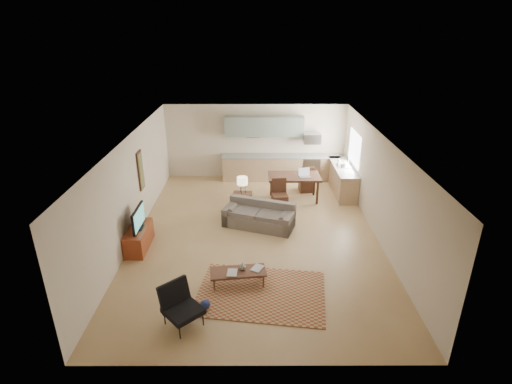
{
  "coord_description": "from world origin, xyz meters",
  "views": [
    {
      "loc": [
        -0.02,
        -9.55,
        5.38
      ],
      "look_at": [
        0.0,
        0.3,
        1.15
      ],
      "focal_mm": 28.0,
      "sensor_mm": 36.0,
      "label": 1
    }
  ],
  "objects_px": {
    "console_table": "(243,203)",
    "tv_credenza": "(139,238)",
    "armchair": "(183,307)",
    "dining_table": "(294,188)",
    "sofa": "(259,215)",
    "coffee_table": "(238,278)"
  },
  "relations": [
    {
      "from": "tv_credenza",
      "to": "console_table",
      "type": "distance_m",
      "value": 3.29
    },
    {
      "from": "armchair",
      "to": "dining_table",
      "type": "xyz_separation_m",
      "value": [
        2.62,
        5.87,
        -0.0
      ]
    },
    {
      "from": "tv_credenza",
      "to": "armchair",
      "type": "bearing_deg",
      "value": -60.56
    },
    {
      "from": "armchair",
      "to": "console_table",
      "type": "distance_m",
      "value": 4.98
    },
    {
      "from": "console_table",
      "to": "coffee_table",
      "type": "bearing_deg",
      "value": -86.61
    },
    {
      "from": "armchair",
      "to": "console_table",
      "type": "height_order",
      "value": "armchair"
    },
    {
      "from": "armchair",
      "to": "console_table",
      "type": "xyz_separation_m",
      "value": [
        0.98,
        4.88,
        -0.09
      ]
    },
    {
      "from": "sofa",
      "to": "armchair",
      "type": "distance_m",
      "value": 4.26
    },
    {
      "from": "sofa",
      "to": "dining_table",
      "type": "bearing_deg",
      "value": 78.0
    },
    {
      "from": "console_table",
      "to": "tv_credenza",
      "type": "bearing_deg",
      "value": -138.65
    },
    {
      "from": "tv_credenza",
      "to": "console_table",
      "type": "bearing_deg",
      "value": 38.09
    },
    {
      "from": "sofa",
      "to": "tv_credenza",
      "type": "xyz_separation_m",
      "value": [
        -3.07,
        -1.15,
        -0.07
      ]
    },
    {
      "from": "coffee_table",
      "to": "armchair",
      "type": "height_order",
      "value": "armchair"
    },
    {
      "from": "sofa",
      "to": "console_table",
      "type": "xyz_separation_m",
      "value": [
        -0.48,
        0.88,
        -0.03
      ]
    },
    {
      "from": "dining_table",
      "to": "sofa",
      "type": "bearing_deg",
      "value": -122.09
    },
    {
      "from": "armchair",
      "to": "sofa",
      "type": "bearing_deg",
      "value": 26.92
    },
    {
      "from": "sofa",
      "to": "armchair",
      "type": "bearing_deg",
      "value": -90.46
    },
    {
      "from": "sofa",
      "to": "armchair",
      "type": "xyz_separation_m",
      "value": [
        -1.47,
        -4.0,
        0.06
      ]
    },
    {
      "from": "console_table",
      "to": "dining_table",
      "type": "relative_size",
      "value": 0.4
    },
    {
      "from": "armchair",
      "to": "tv_credenza",
      "type": "height_order",
      "value": "armchair"
    },
    {
      "from": "coffee_table",
      "to": "dining_table",
      "type": "distance_m",
      "value": 4.89
    },
    {
      "from": "sofa",
      "to": "tv_credenza",
      "type": "distance_m",
      "value": 3.28
    }
  ]
}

